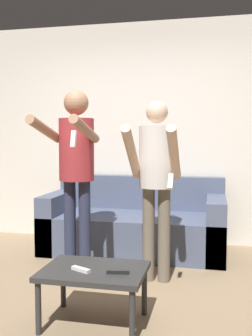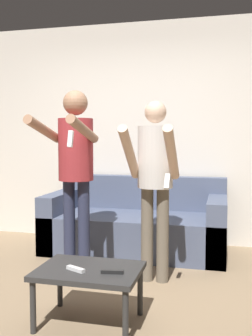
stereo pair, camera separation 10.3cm
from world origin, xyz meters
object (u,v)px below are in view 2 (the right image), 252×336
at_px(couch, 136,226).
at_px(remote_far, 112,272).
at_px(person_standing_right, 155,171).
at_px(person_standing_left, 75,160).
at_px(remote_near, 76,269).
at_px(coffee_table, 89,275).

bearing_deg(couch, remote_far, -82.23).
distance_m(couch, person_standing_right, 1.22).
bearing_deg(remote_far, person_standing_left, 123.35).
xyz_separation_m(person_standing_left, remote_far, (0.63, -0.96, -0.68)).
relative_size(person_standing_left, remote_near, 11.44).
bearing_deg(person_standing_right, couch, 112.06).
xyz_separation_m(remote_near, remote_far, (0.25, 0.01, 0.00)).
xyz_separation_m(person_standing_right, remote_far, (-0.12, -0.96, -0.59)).
bearing_deg(remote_near, remote_far, 2.29).
relative_size(remote_near, remote_far, 0.98).
relative_size(person_standing_left, coffee_table, 2.43).
bearing_deg(couch, person_standing_right, -67.94).
height_order(person_standing_left, remote_far, person_standing_left).
bearing_deg(remote_far, person_standing_right, 83.00).
xyz_separation_m(coffee_table, remote_near, (-0.07, -0.07, 0.06)).
height_order(person_standing_right, coffee_table, person_standing_right).
bearing_deg(couch, coffee_table, -87.70).
distance_m(remote_near, remote_far, 0.25).
bearing_deg(remote_near, couch, 90.07).
bearing_deg(remote_far, coffee_table, 162.19).
distance_m(couch, person_standing_left, 1.28).
xyz_separation_m(person_standing_left, person_standing_right, (0.75, -0.00, -0.09)).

